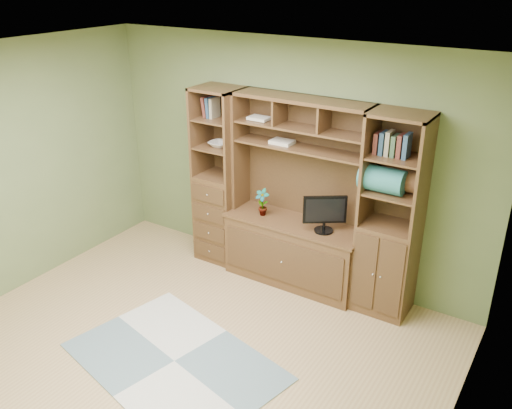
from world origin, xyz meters
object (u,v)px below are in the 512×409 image
Objects in this scene: center_hutch at (295,196)px; left_tower at (220,177)px; monitor at (325,207)px; right_tower at (391,218)px.

center_hutch is 1.00× the size of left_tower.
center_hutch is 0.37m from monitor.
right_tower is at bearing 0.00° from left_tower.
left_tower and right_tower have the same top height.
monitor is (1.37, -0.07, -0.02)m from left_tower.
right_tower is at bearing -28.27° from monitor.
center_hutch is 1.00m from left_tower.
center_hutch is 1.00× the size of right_tower.
monitor is at bearing -173.51° from right_tower.
left_tower is at bearing 142.10° from monitor.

